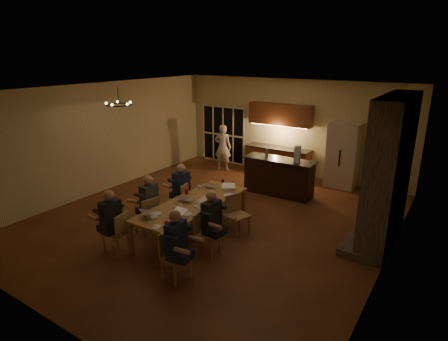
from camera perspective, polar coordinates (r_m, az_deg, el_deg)
floor at (r=9.51m, az=-1.37°, el=-7.38°), size 9.00×9.00×0.00m
back_wall at (r=12.83m, az=10.21°, el=6.45°), size 8.00×0.04×3.20m
left_wall at (r=11.66m, az=-17.96°, el=4.77°), size 0.04×9.00×3.20m
right_wall at (r=7.53m, az=24.61°, el=-2.77°), size 0.04×9.00×3.20m
ceiling at (r=8.66m, az=-1.53°, el=12.32°), size 8.00×9.00×0.04m
french_doors at (r=14.15m, az=-0.09°, el=5.48°), size 1.86×0.08×2.10m
fireplace at (r=8.70m, az=23.88°, el=-0.05°), size 0.58×2.50×3.20m
kitchenette at (r=12.74m, az=8.30°, el=4.63°), size 2.24×0.68×2.40m
refrigerator at (r=12.01m, az=17.67°, el=2.20°), size 0.90×0.68×2.00m
dining_table at (r=8.70m, az=-4.72°, el=-7.19°), size 1.10×3.03×0.75m
bar_island at (r=11.04m, az=8.34°, el=-0.95°), size 2.09×0.71×1.08m
chair_left_near at (r=8.19m, az=-16.20°, el=-8.99°), size 0.50×0.50×0.89m
chair_left_mid at (r=8.84m, az=-11.75°, el=-6.60°), size 0.53×0.53×0.89m
chair_left_far at (r=9.58m, az=-6.96°, el=-4.42°), size 0.52×0.52×0.89m
chair_right_near at (r=7.07m, az=-7.35°, el=-12.89°), size 0.50×0.50×0.89m
chair_right_mid at (r=7.81m, az=-2.51°, el=-9.60°), size 0.50×0.50×0.89m
chair_right_far at (r=8.65m, az=2.17°, el=-6.77°), size 0.56×0.56×0.89m
person_left_near at (r=8.09m, az=-16.80°, el=-7.48°), size 0.67×0.67×1.38m
person_right_near at (r=6.91m, az=-7.27°, el=-11.31°), size 0.66×0.66×1.38m
person_left_mid at (r=8.79m, az=-11.28°, el=-5.00°), size 0.63×0.63×1.38m
person_right_mid at (r=7.73m, az=-1.90°, el=-7.87°), size 0.63×0.63×1.38m
person_left_far at (r=9.53m, az=-6.49°, el=-2.95°), size 0.71×0.71×1.38m
standing_person at (r=13.19m, az=-0.17°, el=3.55°), size 0.68×0.55×1.63m
chandelier at (r=9.92m, az=-15.73°, el=9.62°), size 0.65×0.65×0.03m
laptop_a at (r=7.93m, az=-11.09°, el=-6.17°), size 0.42×0.40×0.23m
laptop_b at (r=7.77m, az=-7.32°, el=-6.46°), size 0.34×0.31×0.23m
laptop_c at (r=8.67m, az=-5.74°, el=-3.81°), size 0.38×0.35×0.23m
laptop_d at (r=8.26m, az=-3.68°, el=-4.87°), size 0.40×0.38×0.23m
laptop_e at (r=9.48m, az=-1.81°, el=-1.84°), size 0.33×0.29×0.23m
laptop_f at (r=9.13m, az=0.67°, el=-2.59°), size 0.42×0.41×0.23m
mug_front at (r=8.26m, az=-6.66°, el=-5.42°), size 0.07×0.07×0.10m
mug_mid at (r=8.91m, az=-1.59°, el=-3.57°), size 0.08×0.08×0.10m
mug_back at (r=9.33m, az=-3.76°, el=-2.60°), size 0.08×0.08×0.10m
redcup_near at (r=7.45m, az=-8.77°, el=-8.08°), size 0.08×0.08×0.12m
redcup_mid at (r=9.07m, az=-5.73°, el=-3.19°), size 0.09×0.09×0.12m
redcup_far at (r=9.55m, az=1.35°, el=-2.01°), size 0.10×0.10×0.12m
can_silver at (r=8.08m, az=-7.54°, el=-5.94°), size 0.07×0.07×0.12m
can_cola at (r=9.67m, az=-0.20°, el=-1.76°), size 0.06×0.06×0.12m
can_right at (r=8.53m, az=-1.64°, el=-4.47°), size 0.06×0.06×0.12m
plate_near at (r=7.96m, az=-5.72°, el=-6.64°), size 0.24×0.24×0.02m
plate_left at (r=8.06m, az=-10.24°, el=-6.51°), size 0.23×0.23×0.02m
plate_far at (r=8.91m, az=0.81°, el=-3.83°), size 0.27×0.27×0.02m
notepad at (r=7.50m, az=-10.21°, el=-8.46°), size 0.21×0.25×0.01m
bar_bottle at (r=11.08m, az=6.53°, el=2.76°), size 0.09×0.09×0.24m
bar_blender at (r=10.58m, az=11.14°, el=2.46°), size 0.16×0.16×0.47m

